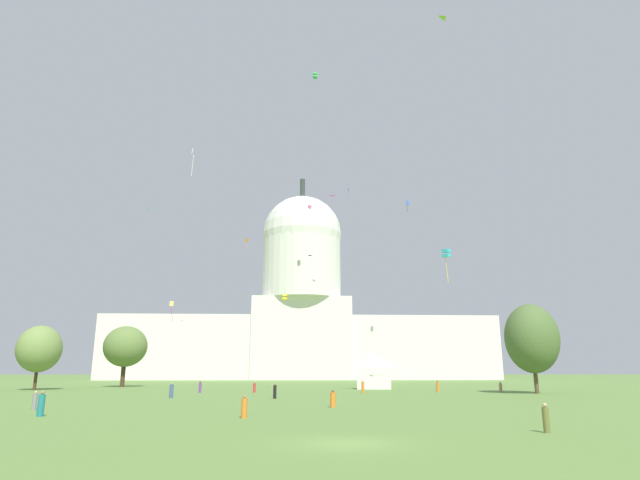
% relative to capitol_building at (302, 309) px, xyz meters
% --- Properties ---
extents(ground_plane, '(800.00, 800.00, 0.00)m').
position_rel_capitol_building_xyz_m(ground_plane, '(-0.56, -161.00, -24.10)').
color(ground_plane, olive).
extents(capitol_building, '(134.27, 28.58, 72.73)m').
position_rel_capitol_building_xyz_m(capitol_building, '(0.00, 0.00, 0.00)').
color(capitol_building, silver).
rests_on(capitol_building, ground_plane).
extents(event_tent, '(6.69, 6.08, 6.02)m').
position_rel_capitol_building_xyz_m(event_tent, '(11.15, -92.25, -20.99)').
color(event_tent, white).
rests_on(event_tent, ground_plane).
extents(tree_west_far, '(9.32, 9.27, 11.61)m').
position_rel_capitol_building_xyz_m(tree_west_far, '(-35.77, -78.73, -16.45)').
color(tree_west_far, '#42301E').
rests_on(tree_west_far, ground_plane).
extents(tree_west_mid, '(7.02, 7.54, 10.40)m').
position_rel_capitol_building_xyz_m(tree_west_mid, '(-44.88, -94.62, -17.52)').
color(tree_west_mid, '#42301E').
rests_on(tree_west_mid, ground_plane).
extents(tree_east_near, '(11.21, 11.19, 12.33)m').
position_rel_capitol_building_xyz_m(tree_east_near, '(30.86, -111.78, -16.59)').
color(tree_east_near, brown).
rests_on(tree_east_near, ground_plane).
extents(person_orange_front_right, '(0.57, 0.57, 1.80)m').
position_rel_capitol_building_xyz_m(person_orange_front_right, '(7.03, -109.00, -23.28)').
color(person_orange_front_right, orange).
rests_on(person_orange_front_right, ground_plane).
extents(person_red_mid_left, '(0.55, 0.55, 1.49)m').
position_rel_capitol_building_xyz_m(person_red_mid_left, '(-8.43, -106.13, -23.43)').
color(person_red_mid_left, red).
rests_on(person_red_mid_left, ground_plane).
extents(person_orange_near_tent, '(0.52, 0.52, 1.49)m').
position_rel_capitol_building_xyz_m(person_orange_near_tent, '(-6.16, -148.19, -23.43)').
color(person_orange_near_tent, orange).
rests_on(person_orange_near_tent, ground_plane).
extents(person_grey_back_left, '(0.50, 0.50, 1.49)m').
position_rel_capitol_building_xyz_m(person_grey_back_left, '(-23.93, -139.61, -23.42)').
color(person_grey_back_left, gray).
rests_on(person_grey_back_left, ground_plane).
extents(person_purple_aisle_center, '(0.49, 0.49, 1.65)m').
position_rel_capitol_building_xyz_m(person_purple_aisle_center, '(-16.15, -106.60, -23.34)').
color(person_purple_aisle_center, '#703D93').
rests_on(person_purple_aisle_center, ground_plane).
extents(person_black_mid_right, '(0.42, 0.42, 1.69)m').
position_rel_capitol_building_xyz_m(person_black_mid_right, '(-4.92, -123.13, -23.33)').
color(person_black_mid_right, black).
rests_on(person_black_mid_right, ground_plane).
extents(person_tan_lawn_far_right, '(0.64, 0.64, 1.50)m').
position_rel_capitol_building_xyz_m(person_tan_lawn_far_right, '(27.73, -106.76, -23.43)').
color(person_tan_lawn_far_right, tan).
rests_on(person_tan_lawn_far_right, ground_plane).
extents(person_olive_edge_west, '(0.45, 0.45, 1.48)m').
position_rel_capitol_building_xyz_m(person_olive_edge_west, '(10.18, -157.50, -23.42)').
color(person_olive_edge_west, olive).
rests_on(person_olive_edge_west, ground_plane).
extents(person_orange_back_right, '(0.67, 0.67, 1.50)m').
position_rel_capitol_building_xyz_m(person_orange_back_right, '(0.60, -137.98, -23.44)').
color(person_orange_back_right, orange).
rests_on(person_orange_back_right, ground_plane).
extents(person_teal_back_center, '(0.64, 0.64, 1.73)m').
position_rel_capitol_building_xyz_m(person_teal_back_center, '(-20.47, -146.14, -23.32)').
color(person_teal_back_center, '#1E757A').
rests_on(person_teal_back_center, ground_plane).
extents(person_orange_mid_center, '(0.60, 0.60, 1.71)m').
position_rel_capitol_building_xyz_m(person_orange_mid_center, '(18.66, -105.67, -23.32)').
color(person_orange_mid_center, orange).
rests_on(person_orange_mid_center, ground_plane).
extents(person_denim_deep_crowd, '(0.45, 0.45, 1.73)m').
position_rel_capitol_building_xyz_m(person_denim_deep_crowd, '(-16.97, -121.35, -23.31)').
color(person_denim_deep_crowd, '#3D5684').
rests_on(person_denim_deep_crowd, ground_plane).
extents(kite_orange_high, '(0.80, 0.63, 3.06)m').
position_rel_capitol_building_xyz_m(kite_orange_high, '(-15.20, -52.86, 11.45)').
color(kite_orange_high, orange).
extents(kite_turquoise_high, '(0.48, 0.61, 0.96)m').
position_rel_capitol_building_xyz_m(kite_turquoise_high, '(-37.74, -64.54, 16.30)').
color(kite_turquoise_high, teal).
extents(kite_magenta_high, '(1.75, 0.75, 3.18)m').
position_rel_capitol_building_xyz_m(kite_magenta_high, '(8.67, -32.36, 30.70)').
color(kite_magenta_high, '#D1339E').
extents(kite_lime_high, '(1.40, 1.32, 0.16)m').
position_rel_capitol_building_xyz_m(kite_lime_high, '(17.01, -125.42, 24.88)').
color(kite_lime_high, '#8CD133').
extents(kite_green_high, '(0.89, 0.88, 2.48)m').
position_rel_capitol_building_xyz_m(kite_green_high, '(0.83, -93.11, 35.49)').
color(kite_green_high, green).
extents(kite_cyan_mid, '(1.31, 1.31, 4.59)m').
position_rel_capitol_building_xyz_m(kite_cyan_mid, '(17.51, -117.68, -5.76)').
color(kite_cyan_mid, '#33BCDB').
extents(kite_blue_high, '(1.00, 0.69, 3.62)m').
position_rel_capitol_building_xyz_m(kite_blue_high, '(30.63, -38.41, 27.20)').
color(kite_blue_high, blue).
extents(kite_yellow_low, '(0.82, 0.85, 1.03)m').
position_rel_capitol_building_xyz_m(kite_yellow_low, '(-4.45, -94.09, -8.60)').
color(kite_yellow_low, yellow).
extents(kite_black_mid, '(1.22, 0.98, 2.75)m').
position_rel_capitol_building_xyz_m(kite_black_mid, '(1.44, -42.43, 9.77)').
color(kite_black_mid, black).
extents(kite_violet_high, '(0.28, 0.66, 3.10)m').
position_rel_capitol_building_xyz_m(kite_violet_high, '(12.62, -42.71, 29.33)').
color(kite_violet_high, purple).
extents(kite_white_high, '(0.50, 0.71, 4.43)m').
position_rel_capitol_building_xyz_m(kite_white_high, '(-18.55, -110.42, 10.63)').
color(kite_white_high, white).
extents(kite_gold_low, '(0.61, 0.41, 3.06)m').
position_rel_capitol_building_xyz_m(kite_gold_low, '(-21.43, -104.62, -11.62)').
color(kite_gold_low, gold).
extents(kite_red_low, '(1.34, 0.80, 0.21)m').
position_rel_capitol_building_xyz_m(kite_red_low, '(-35.48, -30.26, -7.30)').
color(kite_red_low, red).
extents(kite_pink_high, '(1.24, 1.22, 4.09)m').
position_rel_capitol_building_xyz_m(kite_pink_high, '(1.97, -26.76, 29.34)').
color(kite_pink_high, pink).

